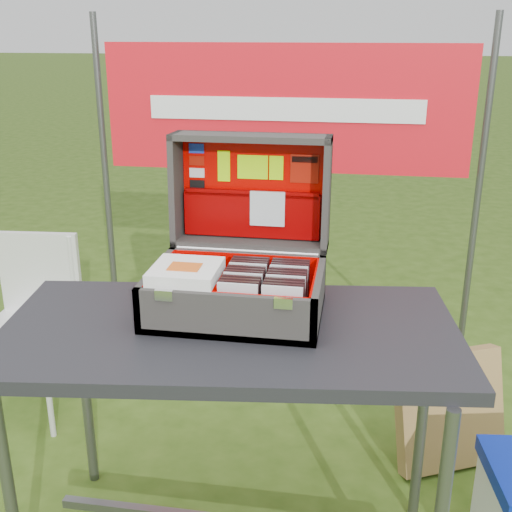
% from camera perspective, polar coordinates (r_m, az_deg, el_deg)
% --- Properties ---
extents(table, '(1.38, 0.81, 0.82)m').
position_cam_1_polar(table, '(2.07, -2.19, -16.57)').
color(table, '#222227').
rests_on(table, ground).
extents(table_top, '(1.38, 0.81, 0.04)m').
position_cam_1_polar(table_top, '(1.87, -2.35, -6.85)').
color(table_top, '#222227').
rests_on(table_top, ground).
extents(table_leg_fl, '(0.04, 0.04, 0.78)m').
position_cam_1_polar(table_leg_fl, '(2.08, -21.15, -18.72)').
color(table_leg_fl, '#59595B').
rests_on(table_leg_fl, ground).
extents(table_leg_bl, '(0.04, 0.04, 0.78)m').
position_cam_1_polar(table_leg_bl, '(2.46, -14.92, -11.41)').
color(table_leg_bl, '#59595B').
rests_on(table_leg_bl, ground).
extents(table_leg_br, '(0.04, 0.04, 0.78)m').
position_cam_1_polar(table_leg_br, '(2.29, 14.54, -13.99)').
color(table_leg_br, '#59595B').
rests_on(table_leg_br, ground).
extents(suitcase, '(0.51, 0.52, 0.50)m').
position_cam_1_polar(suitcase, '(1.90, -1.50, 2.40)').
color(suitcase, '#44423E').
rests_on(suitcase, table).
extents(suitcase_base_bottom, '(0.51, 0.36, 0.02)m').
position_cam_1_polar(suitcase_base_bottom, '(1.93, -1.77, -4.90)').
color(suitcase_base_bottom, '#44423E').
rests_on(suitcase_base_bottom, table_top).
extents(suitcase_base_wall_front, '(0.51, 0.02, 0.14)m').
position_cam_1_polar(suitcase_base_wall_front, '(1.76, -2.87, -5.47)').
color(suitcase_base_wall_front, '#44423E').
rests_on(suitcase_base_wall_front, table_top).
extents(suitcase_base_wall_back, '(0.51, 0.02, 0.14)m').
position_cam_1_polar(suitcase_base_wall_back, '(2.07, -0.88, -1.47)').
color(suitcase_base_wall_back, '#44423E').
rests_on(suitcase_base_wall_back, table_top).
extents(suitcase_base_wall_left, '(0.02, 0.36, 0.14)m').
position_cam_1_polar(suitcase_base_wall_left, '(1.97, -8.81, -2.82)').
color(suitcase_base_wall_left, '#44423E').
rests_on(suitcase_base_wall_left, table_top).
extents(suitcase_base_wall_right, '(0.02, 0.36, 0.14)m').
position_cam_1_polar(suitcase_base_wall_right, '(1.88, 5.56, -3.77)').
color(suitcase_base_wall_right, '#44423E').
rests_on(suitcase_base_wall_right, table_top).
extents(suitcase_liner_floor, '(0.47, 0.32, 0.01)m').
position_cam_1_polar(suitcase_liner_floor, '(1.93, -1.78, -4.54)').
color(suitcase_liner_floor, '#D70100').
rests_on(suitcase_liner_floor, suitcase_base_bottom).
extents(suitcase_latch_left, '(0.05, 0.01, 0.03)m').
position_cam_1_polar(suitcase_latch_left, '(1.76, -8.19, -3.47)').
color(suitcase_latch_left, silver).
rests_on(suitcase_latch_left, suitcase_base_wall_front).
extents(suitcase_latch_right, '(0.05, 0.01, 0.03)m').
position_cam_1_polar(suitcase_latch_right, '(1.70, 2.45, -4.22)').
color(suitcase_latch_right, silver).
rests_on(suitcase_latch_right, suitcase_base_wall_front).
extents(suitcase_hinge, '(0.46, 0.02, 0.02)m').
position_cam_1_polar(suitcase_hinge, '(2.05, -0.84, 0.41)').
color(suitcase_hinge, silver).
rests_on(suitcase_hinge, suitcase_base_wall_back).
extents(suitcase_lid_back, '(0.51, 0.03, 0.36)m').
position_cam_1_polar(suitcase_lid_back, '(2.13, -0.22, 6.08)').
color(suitcase_lid_back, '#44423E').
rests_on(suitcase_lid_back, suitcase_base_wall_back).
extents(suitcase_lid_rim_far, '(0.51, 0.14, 0.03)m').
position_cam_1_polar(suitcase_lid_rim_far, '(2.04, -0.47, 10.49)').
color(suitcase_lid_rim_far, '#44423E').
rests_on(suitcase_lid_rim_far, suitcase_lid_back).
extents(suitcase_lid_rim_near, '(0.51, 0.14, 0.03)m').
position_cam_1_polar(suitcase_lid_rim_near, '(2.11, -0.51, 1.20)').
color(suitcase_lid_rim_near, '#44423E').
rests_on(suitcase_lid_rim_near, suitcase_lid_back).
extents(suitcase_lid_rim_left, '(0.02, 0.15, 0.37)m').
position_cam_1_polar(suitcase_lid_rim_left, '(2.13, -7.04, 5.98)').
color(suitcase_lid_rim_left, '#44423E').
rests_on(suitcase_lid_rim_left, suitcase_lid_back).
extents(suitcase_lid_rim_right, '(0.02, 0.15, 0.37)m').
position_cam_1_polar(suitcase_lid_rim_right, '(2.05, 6.31, 5.47)').
color(suitcase_lid_rim_right, '#44423E').
rests_on(suitcase_lid_rim_right, suitcase_lid_back).
extents(suitcase_lid_liner, '(0.47, 0.02, 0.32)m').
position_cam_1_polar(suitcase_lid_liner, '(2.12, -0.28, 6.01)').
color(suitcase_lid_liner, '#D70100').
rests_on(suitcase_lid_liner, suitcase_lid_back).
extents(suitcase_liner_wall_front, '(0.47, 0.01, 0.12)m').
position_cam_1_polar(suitcase_liner_wall_front, '(1.76, -2.79, -5.00)').
color(suitcase_liner_wall_front, '#D70100').
rests_on(suitcase_liner_wall_front, suitcase_base_bottom).
extents(suitcase_liner_wall_back, '(0.47, 0.01, 0.12)m').
position_cam_1_polar(suitcase_liner_wall_back, '(2.05, -0.94, -1.34)').
color(suitcase_liner_wall_back, '#D70100').
rests_on(suitcase_liner_wall_back, suitcase_base_bottom).
extents(suitcase_liner_wall_left, '(0.01, 0.32, 0.12)m').
position_cam_1_polar(suitcase_liner_wall_left, '(1.96, -8.46, -2.57)').
color(suitcase_liner_wall_left, '#D70100').
rests_on(suitcase_liner_wall_left, suitcase_base_bottom).
extents(suitcase_liner_wall_right, '(0.01, 0.32, 0.12)m').
position_cam_1_polar(suitcase_liner_wall_right, '(1.88, 5.17, -3.46)').
color(suitcase_liner_wall_right, '#D70100').
rests_on(suitcase_liner_wall_right, suitcase_base_bottom).
extents(suitcase_lid_pocket, '(0.45, 0.04, 0.15)m').
position_cam_1_polar(suitcase_lid_pocket, '(2.12, -0.38, 3.68)').
color(suitcase_lid_pocket, '#7A0000').
rests_on(suitcase_lid_pocket, suitcase_lid_liner).
extents(suitcase_pocket_edge, '(0.44, 0.02, 0.02)m').
position_cam_1_polar(suitcase_pocket_edge, '(2.09, -0.40, 5.57)').
color(suitcase_pocket_edge, '#7A0000').
rests_on(suitcase_pocket_edge, suitcase_lid_pocket).
extents(suitcase_pocket_cd, '(0.11, 0.01, 0.11)m').
position_cam_1_polar(suitcase_pocket_cd, '(2.08, 1.02, 4.22)').
color(suitcase_pocket_cd, silver).
rests_on(suitcase_pocket_cd, suitcase_lid_pocket).
extents(lid_sticker_cc_a, '(0.05, 0.00, 0.03)m').
position_cam_1_polar(lid_sticker_cc_a, '(2.13, -5.32, 9.50)').
color(lid_sticker_cc_a, '#1933B2').
rests_on(lid_sticker_cc_a, suitcase_lid_liner).
extents(lid_sticker_cc_b, '(0.05, 0.00, 0.03)m').
position_cam_1_polar(lid_sticker_cc_b, '(2.13, -5.29, 8.44)').
color(lid_sticker_cc_b, '#9F1205').
rests_on(lid_sticker_cc_b, suitcase_lid_liner).
extents(lid_sticker_cc_c, '(0.05, 0.00, 0.03)m').
position_cam_1_polar(lid_sticker_cc_c, '(2.14, -5.27, 7.38)').
color(lid_sticker_cc_c, white).
rests_on(lid_sticker_cc_c, suitcase_lid_liner).
extents(lid_sticker_cc_d, '(0.05, 0.00, 0.03)m').
position_cam_1_polar(lid_sticker_cc_d, '(2.15, -5.25, 6.33)').
color(lid_sticker_cc_d, black).
rests_on(lid_sticker_cc_d, suitcase_lid_liner).
extents(lid_card_neon_tall, '(0.04, 0.01, 0.10)m').
position_cam_1_polar(lid_card_neon_tall, '(2.11, -2.88, 7.98)').
color(lid_card_neon_tall, '#AFFB04').
rests_on(lid_card_neon_tall, suitcase_lid_liner).
extents(lid_card_neon_main, '(0.10, 0.01, 0.08)m').
position_cam_1_polar(lid_card_neon_main, '(2.10, -0.30, 7.91)').
color(lid_card_neon_main, '#AFFB04').
rests_on(lid_card_neon_main, suitcase_lid_liner).
extents(lid_card_neon_small, '(0.05, 0.01, 0.08)m').
position_cam_1_polar(lid_card_neon_small, '(2.09, 1.82, 7.83)').
color(lid_card_neon_small, '#AFFB04').
rests_on(lid_card_neon_small, suitcase_lid_liner).
extents(lid_sticker_band, '(0.09, 0.01, 0.09)m').
position_cam_1_polar(lid_sticker_band, '(2.08, 4.33, 7.73)').
color(lid_sticker_band, '#9F1205').
rests_on(lid_sticker_band, suitcase_lid_liner).
extents(lid_sticker_band_bar, '(0.08, 0.00, 0.02)m').
position_cam_1_polar(lid_sticker_band_bar, '(2.07, 4.35, 8.55)').
color(lid_sticker_band_bar, black).
rests_on(lid_sticker_band_bar, suitcase_lid_liner).
extents(cd_left_0, '(0.11, 0.01, 0.13)m').
position_cam_1_polar(cd_left_0, '(1.77, -1.64, -4.41)').
color(cd_left_0, silver).
rests_on(cd_left_0, suitcase_liner_floor).
extents(cd_left_1, '(0.11, 0.01, 0.13)m').
position_cam_1_polar(cd_left_1, '(1.79, -1.52, -4.16)').
color(cd_left_1, black).
rests_on(cd_left_1, suitcase_liner_floor).
extents(cd_left_2, '(0.11, 0.01, 0.13)m').
position_cam_1_polar(cd_left_2, '(1.81, -1.40, -3.90)').
color(cd_left_2, black).
rests_on(cd_left_2, suitcase_liner_floor).
extents(cd_left_3, '(0.11, 0.01, 0.13)m').
position_cam_1_polar(cd_left_3, '(1.83, -1.28, -3.66)').
color(cd_left_3, black).
rests_on(cd_left_3, suitcase_liner_floor).
extents(cd_left_4, '(0.11, 0.01, 0.13)m').
position_cam_1_polar(cd_left_4, '(1.84, -1.17, -3.41)').
color(cd_left_4, silver).
rests_on(cd_left_4, suitcase_liner_floor).
extents(cd_left_5, '(0.11, 0.01, 0.13)m').
position_cam_1_polar(cd_left_5, '(1.86, -1.05, -3.17)').
color(cd_left_5, black).
rests_on(cd_left_5, suitcase_liner_floor).
extents(cd_left_6, '(0.11, 0.01, 0.13)m').
position_cam_1_polar(cd_left_6, '(1.88, -0.94, -2.94)').
color(cd_left_6, black).
rests_on(cd_left_6, suitcase_liner_floor).
extents(cd_left_7, '(0.11, 0.01, 0.13)m').
position_cam_1_polar(cd_left_7, '(1.90, -0.84, -2.71)').
color(cd_left_7, black).
rests_on(cd_left_7, suitcase_liner_floor).
extents(cd_left_8, '(0.11, 0.01, 0.13)m').
position_cam_1_polar(cd_left_8, '(1.92, -0.73, -2.49)').
color(cd_left_8, silver).
rests_on(cd_left_8, suitcase_liner_floor).
extents(cd_left_9, '(0.11, 0.01, 0.13)m').
position_cam_1_polar(cd_left_9, '(1.94, -0.63, -2.27)').
color(cd_left_9, black).
rests_on(cd_left_9, suitcase_liner_floor).
extents(cd_left_10, '(0.11, 0.01, 0.13)m').
position_cam_1_polar(cd_left_10, '(1.95, -0.53, -2.05)').
color(cd_left_10, black).
rests_on(cd_left_10, suitcase_liner_floor).
extents(cd_left_11, '(0.11, 0.01, 0.13)m').
position_cam_1_polar(cd_left_11, '(1.97, -0.43, -1.84)').
color(cd_left_11, black).
rests_on(cd_left_11, suitcase_liner_floor).
extents(cd_right_0, '(0.11, 0.01, 0.13)m').
position_cam_1_polar(cd_right_0, '(1.75, 2.31, -4.68)').
color(cd_right_0, silver).
rests_on(cd_right_0, suitcase_liner_floor).
extents(cd_right_1, '(0.11, 0.01, 0.13)m').
position_cam_1_polar(cd_right_1, '(1.77, 2.40, -4.42)').
color(cd_right_1, black).
rests_on(cd_right_1, suitcase_liner_floor).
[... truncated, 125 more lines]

